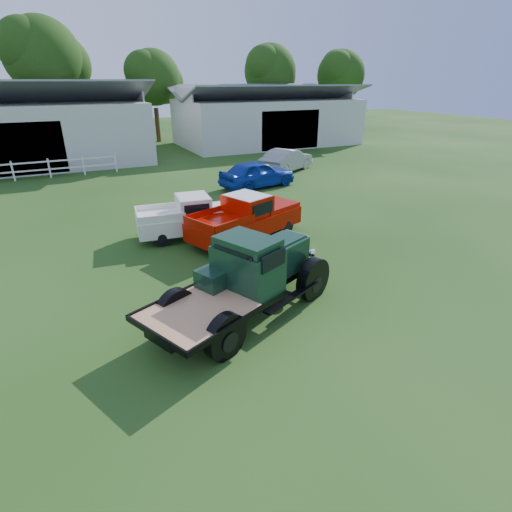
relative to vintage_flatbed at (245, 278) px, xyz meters
name	(u,v)px	position (x,y,z in m)	size (l,w,h in m)	color
ground	(269,309)	(0.67, -0.06, -1.06)	(120.00, 120.00, 0.00)	#163A0D
shed_left	(10,124)	(-6.33, 25.94, 1.74)	(18.80, 10.20, 5.60)	silver
shed_right	(267,115)	(14.67, 26.94, 1.54)	(16.80, 9.20, 5.20)	silver
tree_b	(47,79)	(-3.33, 33.94, 4.69)	(6.90, 6.90, 11.50)	#16390A
tree_c	(154,93)	(5.67, 32.94, 3.44)	(5.40, 5.40, 9.00)	#16390A
tree_d	(270,86)	(18.67, 33.94, 3.94)	(6.00, 6.00, 10.00)	#16390A
tree_e	(340,88)	(26.67, 31.94, 3.69)	(5.70, 5.70, 9.50)	#16390A
vintage_flatbed	(245,278)	(0.00, 0.00, 0.00)	(5.37, 2.13, 2.13)	#173826
red_pickup	(246,217)	(2.29, 4.92, -0.19)	(4.81, 1.85, 1.75)	#B10F03
white_pickup	(192,217)	(0.54, 6.15, -0.27)	(4.34, 1.68, 1.59)	white
misc_car_blue	(257,174)	(6.33, 12.08, -0.30)	(1.81, 4.49, 1.53)	#10339D
misc_car_grey	(287,160)	(9.98, 15.04, -0.31)	(1.59, 4.57, 1.50)	gray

